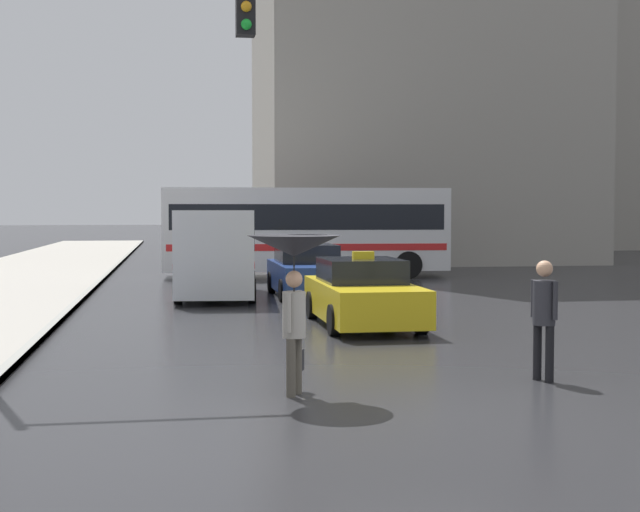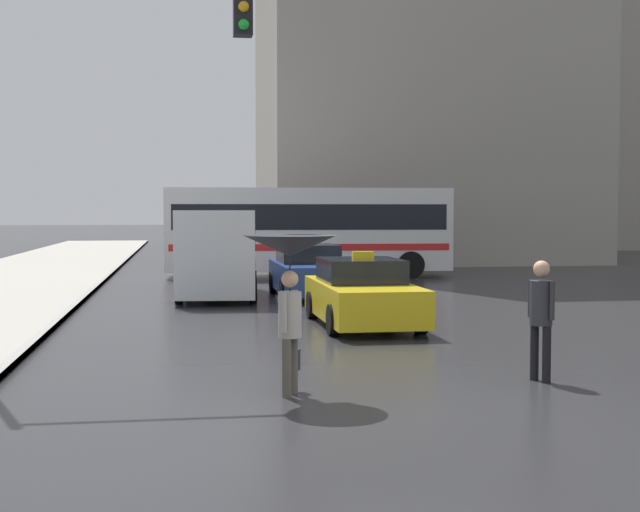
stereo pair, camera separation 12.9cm
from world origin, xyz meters
name	(u,v)px [view 2 (the right image)]	position (x,y,z in m)	size (l,w,h in m)	color
ground_plane	(409,411)	(0.00, 0.00, 0.00)	(300.00, 300.00, 0.00)	#262628
taxi	(362,294)	(1.06, 7.87, 0.64)	(1.91, 4.44, 1.54)	gold
sedan_red	(309,272)	(0.87, 14.39, 0.67)	(1.91, 4.55, 1.44)	navy
ambulance_van	(218,249)	(-1.63, 14.41, 1.33)	(2.42, 5.40, 2.39)	silver
city_bus	(308,228)	(1.89, 21.67, 1.77)	(10.23, 3.12, 3.19)	silver
pedestrian_with_umbrella	(290,262)	(-1.28, 1.11, 1.72)	(1.20, 1.20, 2.06)	#4C473D
pedestrian_man	(541,310)	(2.27, 1.51, 1.00)	(0.42, 0.45, 1.68)	black
traffic_light	(83,82)	(-4.05, 3.26, 4.24)	(4.12, 0.38, 6.07)	black
building_tower_far	(545,22)	(21.10, 45.99, 14.82)	(13.65, 12.21, 29.65)	gray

